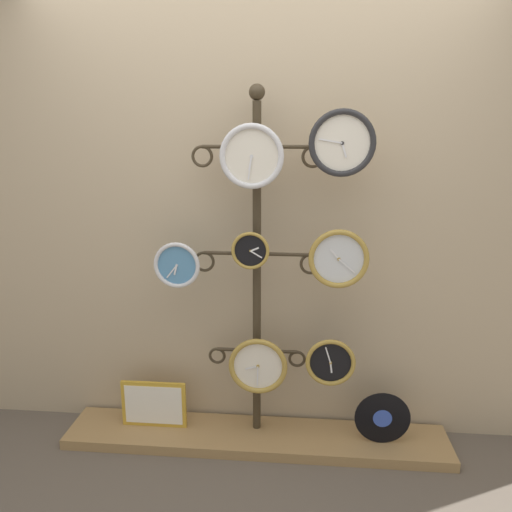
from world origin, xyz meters
TOP-DOWN VIEW (x-y plane):
  - ground_plane at (0.00, 0.00)m, footprint 12.00×12.00m
  - shop_wall at (0.00, 0.57)m, footprint 4.40×0.04m
  - low_shelf at (0.00, 0.35)m, footprint 2.20×0.36m
  - display_stand at (0.00, 0.41)m, footprint 0.70×0.40m
  - clock_top_center at (-0.02, 0.30)m, footprint 0.32×0.04m
  - clock_top_right at (0.43, 0.32)m, footprint 0.33×0.04m
  - clock_middle_left at (-0.42, 0.31)m, footprint 0.25×0.04m
  - clock_middle_center at (-0.02, 0.31)m, footprint 0.20×0.04m
  - clock_middle_right at (0.43, 0.31)m, footprint 0.31×0.04m
  - clock_bottom_center at (0.02, 0.31)m, footprint 0.33×0.04m
  - clock_bottom_right at (0.41, 0.29)m, footprint 0.27×0.04m
  - vinyl_record at (0.71, 0.32)m, footprint 0.31×0.01m
  - picture_frame at (-0.60, 0.37)m, footprint 0.38×0.02m

SIDE VIEW (x-z plane):
  - ground_plane at x=0.00m, z-range 0.00..0.00m
  - low_shelf at x=0.00m, z-range 0.00..0.06m
  - picture_frame at x=-0.60m, z-range 0.06..0.34m
  - vinyl_record at x=0.71m, z-range 0.06..0.37m
  - clock_bottom_center at x=0.02m, z-range 0.34..0.67m
  - clock_bottom_right at x=0.41m, z-range 0.42..0.69m
  - display_stand at x=0.00m, z-range -0.26..1.73m
  - clock_middle_left at x=-0.42m, z-range 0.94..1.19m
  - clock_middle_right at x=0.43m, z-range 0.97..1.28m
  - clock_middle_center at x=-0.02m, z-range 1.06..1.26m
  - shop_wall at x=0.00m, z-range 0.00..2.80m
  - clock_top_center at x=-0.02m, z-range 1.48..1.80m
  - clock_top_right at x=0.43m, z-range 1.54..1.87m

